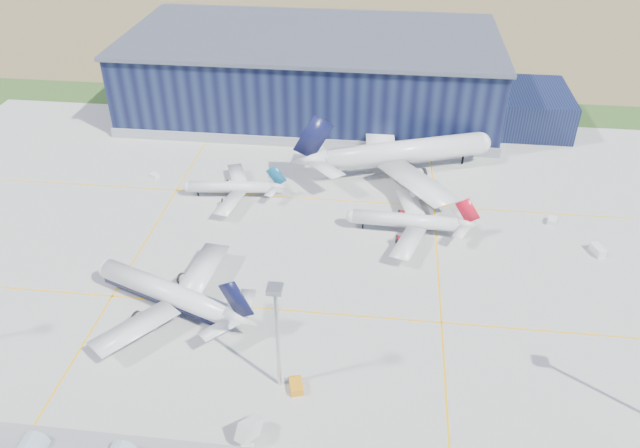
{
  "coord_description": "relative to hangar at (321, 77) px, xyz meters",
  "views": [
    {
      "loc": [
        26.49,
        -106.72,
        87.47
      ],
      "look_at": [
        12.33,
        12.69,
        7.03
      ],
      "focal_mm": 35.0,
      "sensor_mm": 36.0,
      "label": 1
    }
  ],
  "objects": [
    {
      "name": "farmland",
      "position": [
        -2.81,
        125.2,
        -11.62
      ],
      "size": [
        600.0,
        220.0,
        0.01
      ],
      "primitive_type": "cube",
      "color": "brown",
      "rests_on": "ground"
    },
    {
      "name": "airliner_regional",
      "position": [
        -17.17,
        -61.24,
        -6.97
      ],
      "size": [
        31.1,
        30.54,
        9.29
      ],
      "primitive_type": null,
      "rotation": [
        0.0,
        0.0,
        3.24
      ],
      "color": "silver",
      "rests_on": "ground"
    },
    {
      "name": "airliner_navy",
      "position": [
        -19.57,
        -106.8,
        -4.93
      ],
      "size": [
        52.94,
        52.44,
        13.37
      ],
      "primitive_type": null,
      "rotation": [
        0.0,
        0.0,
        2.76
      ],
      "color": "silver",
      "rests_on": "ground"
    },
    {
      "name": "gse_tug_a",
      "position": [
        10.35,
        -125.55,
        -10.84
      ],
      "size": [
        3.21,
        4.22,
        1.56
      ],
      "primitive_type": "cube",
      "rotation": [
        0.0,
        0.0,
        0.27
      ],
      "color": "orange",
      "rests_on": "ground"
    },
    {
      "name": "airstair",
      "position": [
        4.33,
        -137.1,
        -10.03
      ],
      "size": [
        3.85,
        5.32,
        3.16
      ],
      "primitive_type": "cube",
      "rotation": [
        0.0,
        0.0,
        -0.43
      ],
      "color": "silver",
      "rests_on": "ground"
    },
    {
      "name": "apron",
      "position": [
        -2.81,
        -84.8,
        -11.59
      ],
      "size": [
        220.0,
        160.0,
        0.08
      ],
      "color": "#9D9C98",
      "rests_on": "ground"
    },
    {
      "name": "gse_van_b",
      "position": [
        74.62,
        -76.46,
        -10.63
      ],
      "size": [
        3.13,
        4.7,
        1.98
      ],
      "primitive_type": "cube",
      "rotation": [
        0.0,
        0.0,
        0.29
      ],
      "color": "silver",
      "rests_on": "ground"
    },
    {
      "name": "airliner_widebody",
      "position": [
        28.61,
        -41.73,
        -1.87
      ],
      "size": [
        76.44,
        75.67,
        19.5
      ],
      "primitive_type": null,
      "rotation": [
        0.0,
        0.0,
        0.36
      ],
      "color": "silver",
      "rests_on": "ground"
    },
    {
      "name": "light_mast_center",
      "position": [
        7.19,
        -124.8,
        3.82
      ],
      "size": [
        2.6,
        2.6,
        23.0
      ],
      "color": "silver",
      "rests_on": "ground"
    },
    {
      "name": "airliner_red",
      "position": [
        29.44,
        -72.8,
        -6.23
      ],
      "size": [
        34.12,
        33.42,
        10.77
      ],
      "primitive_type": null,
      "rotation": [
        0.0,
        0.0,
        3.11
      ],
      "color": "silver",
      "rests_on": "ground"
    },
    {
      "name": "ground",
      "position": [
        -2.81,
        -94.8,
        -11.62
      ],
      "size": [
        600.0,
        600.0,
        0.0
      ],
      "primitive_type": "plane",
      "color": "#29491B",
      "rests_on": "ground"
    },
    {
      "name": "hangar",
      "position": [
        0.0,
        0.0,
        0.0
      ],
      "size": [
        145.0,
        62.0,
        26.1
      ],
      "color": "black",
      "rests_on": "ground"
    },
    {
      "name": "gse_cart_a",
      "position": [
        66.44,
        -64.36,
        -10.94
      ],
      "size": [
        2.93,
        3.59,
        1.35
      ],
      "primitive_type": "cube",
      "rotation": [
        0.0,
        0.0,
        -0.31
      ],
      "color": "silver",
      "rests_on": "ground"
    },
    {
      "name": "gse_cart_b",
      "position": [
        -41.07,
        -53.7,
        -11.02
      ],
      "size": [
        3.31,
        3.02,
        1.19
      ],
      "primitive_type": "cube",
      "rotation": [
        0.0,
        0.0,
        1.01
      ],
      "color": "silver",
      "rests_on": "ground"
    }
  ]
}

